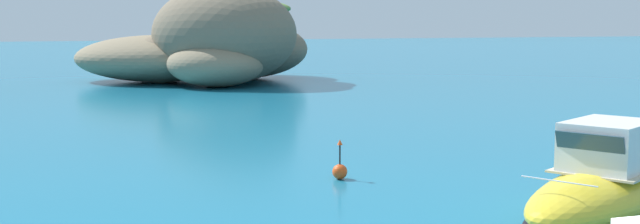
% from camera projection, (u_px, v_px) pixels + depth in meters
% --- Properties ---
extents(islet_large, '(26.79, 23.78, 8.90)m').
position_uv_depth(islet_large, '(211.00, 45.00, 72.20)').
color(islet_large, '#756651').
rests_on(islet_large, ground).
extents(motorboat_yellow, '(10.15, 7.76, 2.95)m').
position_uv_depth(motorboat_yellow, '(613.00, 186.00, 23.08)').
color(motorboat_yellow, yellow).
rests_on(motorboat_yellow, ground).
extents(channel_buoy, '(0.56, 0.56, 1.48)m').
position_uv_depth(channel_buoy, '(340.00, 170.00, 28.83)').
color(channel_buoy, '#E54C19').
rests_on(channel_buoy, ground).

